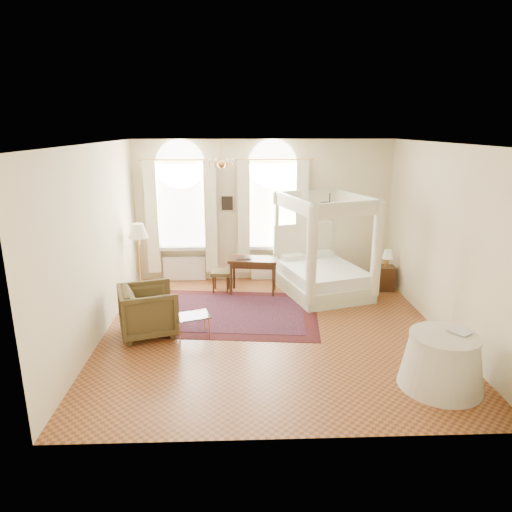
{
  "coord_description": "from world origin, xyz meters",
  "views": [
    {
      "loc": [
        -0.58,
        -7.58,
        3.56
      ],
      "look_at": [
        -0.28,
        0.4,
        1.29
      ],
      "focal_mm": 32.0,
      "sensor_mm": 36.0,
      "label": 1
    }
  ],
  "objects_px": {
    "coffee_table": "(192,317)",
    "writing_desk": "(253,263)",
    "nightstand": "(385,278)",
    "armchair": "(148,310)",
    "canopy_bed": "(323,271)",
    "stool": "(221,274)",
    "side_table": "(442,361)",
    "floor_lamp": "(138,235)"
  },
  "relations": [
    {
      "from": "coffee_table",
      "to": "writing_desk",
      "type": "bearing_deg",
      "value": 62.79
    },
    {
      "from": "nightstand",
      "to": "armchair",
      "type": "bearing_deg",
      "value": -156.77
    },
    {
      "from": "canopy_bed",
      "to": "writing_desk",
      "type": "relative_size",
      "value": 2.13
    },
    {
      "from": "canopy_bed",
      "to": "stool",
      "type": "distance_m",
      "value": 2.25
    },
    {
      "from": "writing_desk",
      "to": "canopy_bed",
      "type": "bearing_deg",
      "value": -3.18
    },
    {
      "from": "stool",
      "to": "coffee_table",
      "type": "relative_size",
      "value": 0.68
    },
    {
      "from": "nightstand",
      "to": "stool",
      "type": "height_order",
      "value": "nightstand"
    },
    {
      "from": "stool",
      "to": "side_table",
      "type": "xyz_separation_m",
      "value": [
        3.24,
        -4.03,
        -0.01
      ]
    },
    {
      "from": "armchair",
      "to": "floor_lamp",
      "type": "height_order",
      "value": "floor_lamp"
    },
    {
      "from": "nightstand",
      "to": "side_table",
      "type": "relative_size",
      "value": 0.48
    },
    {
      "from": "canopy_bed",
      "to": "armchair",
      "type": "distance_m",
      "value": 3.96
    },
    {
      "from": "nightstand",
      "to": "floor_lamp",
      "type": "distance_m",
      "value": 5.52
    },
    {
      "from": "armchair",
      "to": "side_table",
      "type": "height_order",
      "value": "armchair"
    },
    {
      "from": "stool",
      "to": "floor_lamp",
      "type": "bearing_deg",
      "value": -171.26
    },
    {
      "from": "nightstand",
      "to": "armchair",
      "type": "xyz_separation_m",
      "value": [
        -4.89,
        -2.1,
        0.17
      ]
    },
    {
      "from": "nightstand",
      "to": "writing_desk",
      "type": "height_order",
      "value": "writing_desk"
    },
    {
      "from": "armchair",
      "to": "side_table",
      "type": "relative_size",
      "value": 0.84
    },
    {
      "from": "nightstand",
      "to": "writing_desk",
      "type": "bearing_deg",
      "value": -178.93
    },
    {
      "from": "writing_desk",
      "to": "floor_lamp",
      "type": "relative_size",
      "value": 0.69
    },
    {
      "from": "writing_desk",
      "to": "coffee_table",
      "type": "distance_m",
      "value": 2.5
    },
    {
      "from": "writing_desk",
      "to": "coffee_table",
      "type": "relative_size",
      "value": 1.58
    },
    {
      "from": "canopy_bed",
      "to": "writing_desk",
      "type": "height_order",
      "value": "canopy_bed"
    },
    {
      "from": "canopy_bed",
      "to": "writing_desk",
      "type": "distance_m",
      "value": 1.54
    },
    {
      "from": "nightstand",
      "to": "coffee_table",
      "type": "relative_size",
      "value": 0.78
    },
    {
      "from": "canopy_bed",
      "to": "coffee_table",
      "type": "xyz_separation_m",
      "value": [
        -2.67,
        -2.13,
        -0.13
      ]
    },
    {
      "from": "coffee_table",
      "to": "side_table",
      "type": "distance_m",
      "value": 4.05
    },
    {
      "from": "armchair",
      "to": "canopy_bed",
      "type": "bearing_deg",
      "value": -77.95
    },
    {
      "from": "stool",
      "to": "floor_lamp",
      "type": "distance_m",
      "value": 1.99
    },
    {
      "from": "floor_lamp",
      "to": "side_table",
      "type": "xyz_separation_m",
      "value": [
        4.95,
        -3.77,
        -0.99
      ]
    },
    {
      "from": "coffee_table",
      "to": "nightstand",
      "type": "bearing_deg",
      "value": 28.84
    },
    {
      "from": "floor_lamp",
      "to": "nightstand",
      "type": "bearing_deg",
      "value": 2.32
    },
    {
      "from": "canopy_bed",
      "to": "armchair",
      "type": "height_order",
      "value": "canopy_bed"
    },
    {
      "from": "writing_desk",
      "to": "stool",
      "type": "distance_m",
      "value": 0.77
    },
    {
      "from": "coffee_table",
      "to": "side_table",
      "type": "xyz_separation_m",
      "value": [
        3.67,
        -1.72,
        0.02
      ]
    },
    {
      "from": "stool",
      "to": "side_table",
      "type": "height_order",
      "value": "side_table"
    },
    {
      "from": "canopy_bed",
      "to": "nightstand",
      "type": "relative_size",
      "value": 4.31
    },
    {
      "from": "canopy_bed",
      "to": "side_table",
      "type": "height_order",
      "value": "canopy_bed"
    },
    {
      "from": "stool",
      "to": "coffee_table",
      "type": "bearing_deg",
      "value": -100.37
    },
    {
      "from": "stool",
      "to": "armchair",
      "type": "xyz_separation_m",
      "value": [
        -1.2,
        -2.14,
        0.05
      ]
    },
    {
      "from": "side_table",
      "to": "armchair",
      "type": "bearing_deg",
      "value": 157.0
    },
    {
      "from": "nightstand",
      "to": "side_table",
      "type": "distance_m",
      "value": 4.01
    },
    {
      "from": "stool",
      "to": "coffee_table",
      "type": "xyz_separation_m",
      "value": [
        -0.42,
        -2.31,
        -0.03
      ]
    }
  ]
}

